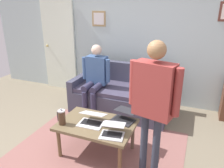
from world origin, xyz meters
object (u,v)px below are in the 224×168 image
at_px(french_press, 62,117).
at_px(person_seated, 95,76).
at_px(laptop_right, 124,117).
at_px(person_standing, 153,97).
at_px(interior_door, 59,46).
at_px(coffee_table, 96,127).
at_px(couch, 121,96).
at_px(laptop_center, 113,131).
at_px(laptop_left, 92,120).

xyz_separation_m(french_press, person_seated, (0.13, -1.29, 0.16)).
relative_size(laptop_right, person_standing, 0.23).
xyz_separation_m(interior_door, coffee_table, (-1.87, 1.93, -0.61)).
distance_m(person_standing, person_seated, 1.88).
height_order(couch, french_press, couch).
bearing_deg(french_press, laptop_center, -178.64).
bearing_deg(coffee_table, laptop_left, 15.56).
relative_size(couch, laptop_right, 4.83).
xyz_separation_m(interior_door, person_seated, (-1.32, 0.82, -0.30)).
height_order(laptop_left, laptop_right, laptop_left).
bearing_deg(couch, french_press, 79.11).
xyz_separation_m(laptop_left, laptop_center, (-0.36, 0.14, -0.00)).
height_order(interior_door, laptop_center, interior_door).
height_order(laptop_right, french_press, french_press).
height_order(coffee_table, person_standing, person_standing).
bearing_deg(laptop_center, coffee_table, -28.34).
relative_size(laptop_left, laptop_center, 1.02).
distance_m(couch, laptop_left, 1.37).
bearing_deg(french_press, person_standing, 179.93).
relative_size(laptop_left, laptop_right, 0.92).
xyz_separation_m(couch, person_standing, (-0.90, 1.52, 0.75)).
relative_size(coffee_table, laptop_right, 2.71).
bearing_deg(laptop_center, person_seated, -56.18).
relative_size(laptop_center, person_seated, 0.27).
xyz_separation_m(couch, laptop_center, (-0.43, 1.50, 0.20)).
height_order(laptop_center, laptop_right, laptop_center).
bearing_deg(laptop_left, person_seated, -66.23).
height_order(interior_door, french_press, interior_door).
bearing_deg(person_seated, coffee_table, 116.49).
bearing_deg(person_seated, interior_door, -31.87).
xyz_separation_m(laptop_right, person_standing, (-0.46, 0.41, 0.55)).
relative_size(couch, coffee_table, 1.78).
xyz_separation_m(interior_door, person_standing, (-2.64, 2.11, 0.04)).
distance_m(coffee_table, laptop_right, 0.40).
xyz_separation_m(interior_door, laptop_right, (-2.18, 1.70, -0.51)).
distance_m(interior_door, laptop_center, 3.06).
relative_size(laptop_right, french_press, 1.63).
relative_size(couch, person_standing, 1.09).
relative_size(coffee_table, person_standing, 0.61).
xyz_separation_m(couch, person_seated, (0.43, 0.23, 0.42)).
bearing_deg(person_seated, laptop_left, 113.77).
relative_size(interior_door, person_standing, 1.24).
bearing_deg(person_seated, french_press, 95.97).
bearing_deg(couch, laptop_right, 111.69).
xyz_separation_m(french_press, person_standing, (-1.19, 0.00, 0.49)).
bearing_deg(laptop_center, interior_door, -43.93).
distance_m(laptop_left, person_seated, 1.25).
xyz_separation_m(laptop_left, french_press, (0.36, 0.16, 0.06)).
bearing_deg(couch, interior_door, -18.80).
relative_size(couch, person_seated, 1.41).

